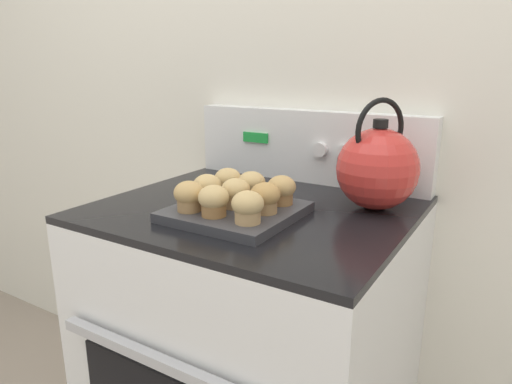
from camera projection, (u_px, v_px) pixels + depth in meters
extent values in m
cube|color=silver|center=(318.00, 80.00, 1.34)|extent=(8.00, 0.05, 2.40)
cube|color=white|center=(256.00, 365.00, 1.26)|extent=(0.74, 0.65, 0.89)
cube|color=#B2B2B7|center=(165.00, 365.00, 0.91)|extent=(0.59, 0.02, 0.02)
cube|color=black|center=(256.00, 209.00, 1.14)|extent=(0.74, 0.65, 0.02)
cube|color=white|center=(308.00, 146.00, 1.35)|extent=(0.73, 0.05, 0.21)
cube|color=green|center=(256.00, 137.00, 1.40)|extent=(0.09, 0.01, 0.03)
cylinder|color=white|center=(320.00, 150.00, 1.29)|extent=(0.04, 0.02, 0.04)
cylinder|color=white|center=(344.00, 152.00, 1.26)|extent=(0.04, 0.02, 0.04)
cylinder|color=white|center=(370.00, 155.00, 1.22)|extent=(0.04, 0.02, 0.04)
cylinder|color=white|center=(398.00, 157.00, 1.18)|extent=(0.04, 0.02, 0.04)
cube|color=#38383D|center=(236.00, 212.00, 1.05)|extent=(0.27, 0.27, 0.02)
cylinder|color=#A37A4C|center=(189.00, 204.00, 1.02)|extent=(0.05, 0.05, 0.03)
ellipsoid|color=tan|center=(189.00, 193.00, 1.01)|extent=(0.07, 0.07, 0.05)
cylinder|color=olive|center=(215.00, 209.00, 0.98)|extent=(0.05, 0.05, 0.03)
ellipsoid|color=tan|center=(215.00, 198.00, 0.97)|extent=(0.07, 0.07, 0.05)
cylinder|color=tan|center=(248.00, 215.00, 0.94)|extent=(0.05, 0.05, 0.03)
ellipsoid|color=tan|center=(248.00, 203.00, 0.93)|extent=(0.07, 0.07, 0.05)
cylinder|color=#A37A4C|center=(208.00, 196.00, 1.08)|extent=(0.05, 0.05, 0.03)
ellipsoid|color=tan|center=(207.00, 185.00, 1.07)|extent=(0.07, 0.07, 0.05)
cylinder|color=tan|center=(236.00, 201.00, 1.04)|extent=(0.05, 0.05, 0.03)
ellipsoid|color=tan|center=(236.00, 190.00, 1.03)|extent=(0.07, 0.07, 0.05)
cylinder|color=#A37A4C|center=(265.00, 205.00, 1.00)|extent=(0.05, 0.05, 0.03)
ellipsoid|color=tan|center=(265.00, 194.00, 1.00)|extent=(0.07, 0.07, 0.05)
cylinder|color=#A37A4C|center=(228.00, 188.00, 1.14)|extent=(0.05, 0.05, 0.03)
ellipsoid|color=tan|center=(228.00, 179.00, 1.14)|extent=(0.07, 0.07, 0.05)
cylinder|color=#A37A4C|center=(253.00, 193.00, 1.11)|extent=(0.05, 0.05, 0.03)
ellipsoid|color=tan|center=(253.00, 182.00, 1.10)|extent=(0.07, 0.07, 0.05)
cylinder|color=olive|center=(281.00, 197.00, 1.07)|extent=(0.05, 0.05, 0.03)
ellipsoid|color=tan|center=(282.00, 187.00, 1.06)|extent=(0.07, 0.07, 0.05)
sphere|color=red|center=(377.00, 169.00, 1.09)|extent=(0.20, 0.20, 0.20)
cylinder|color=black|center=(381.00, 124.00, 1.06)|extent=(0.04, 0.04, 0.02)
cone|color=red|center=(405.00, 155.00, 1.12)|extent=(0.07, 0.09, 0.07)
torus|color=black|center=(380.00, 130.00, 1.06)|extent=(0.08, 0.14, 0.15)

